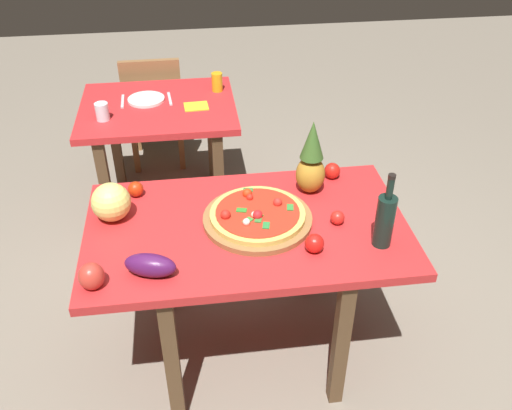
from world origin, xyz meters
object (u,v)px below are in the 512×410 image
at_px(pizza, 257,214).
at_px(background_table, 160,124).
at_px(pizza_board, 258,219).
at_px(tomato_near_board, 314,243).
at_px(tomato_at_corner, 337,218).
at_px(dinner_plate, 146,99).
at_px(pineapple_left, 311,161).
at_px(melon, 111,202).
at_px(display_table, 247,242).
at_px(tomato_by_bottle, 136,189).
at_px(knife_utensil, 170,99).
at_px(bell_pepper, 91,276).
at_px(dining_chair, 154,105).
at_px(wine_bottle, 385,219).
at_px(tomato_beside_pepper, 332,171).
at_px(eggplant, 150,265).
at_px(drinking_glass_water, 102,112).
at_px(fork_utensil, 123,101).
at_px(napkin_folded, 196,106).
at_px(drinking_glass_juice, 217,82).

bearing_deg(pizza, background_table, 109.61).
relative_size(pizza_board, tomato_near_board, 6.02).
relative_size(tomato_at_corner, dinner_plate, 0.27).
height_order(pineapple_left, melon, pineapple_left).
height_order(display_table, tomato_by_bottle, tomato_by_bottle).
bearing_deg(knife_utensil, background_table, -140.68).
xyz_separation_m(pineapple_left, melon, (-0.87, -0.10, -0.07)).
height_order(pizza, pineapple_left, pineapple_left).
bearing_deg(knife_utensil, bell_pepper, -105.01).
distance_m(dining_chair, tomato_near_board, 2.17).
relative_size(wine_bottle, tomato_beside_pepper, 4.32).
height_order(tomato_at_corner, tomato_near_board, tomato_near_board).
height_order(dining_chair, melon, melon).
xyz_separation_m(wine_bottle, eggplant, (-0.91, -0.06, -0.08)).
relative_size(display_table, dinner_plate, 6.16).
relative_size(wine_bottle, drinking_glass_water, 3.30).
bearing_deg(display_table, dinner_plate, 109.16).
distance_m(tomato_at_corner, knife_utensil, 1.51).
bearing_deg(tomato_beside_pepper, pizza_board, -143.23).
bearing_deg(fork_utensil, dining_chair, 72.46).
bearing_deg(napkin_folded, tomato_near_board, -73.75).
bearing_deg(display_table, background_table, 107.38).
bearing_deg(display_table, pineapple_left, 34.74).
xyz_separation_m(background_table, drinking_glass_juice, (0.37, 0.16, 0.18)).
relative_size(melon, dinner_plate, 0.75).
xyz_separation_m(melon, eggplant, (0.17, -0.38, -0.04)).
xyz_separation_m(dining_chair, drinking_glass_water, (-0.24, -0.75, 0.33)).
xyz_separation_m(bell_pepper, drinking_glass_juice, (0.59, 1.69, 0.01)).
xyz_separation_m(background_table, wine_bottle, (0.91, -1.43, 0.24)).
relative_size(tomato_at_corner, napkin_folded, 0.43).
bearing_deg(tomato_near_board, dining_chair, 108.63).
relative_size(pizza_board, melon, 2.79).
relative_size(dining_chair, tomato_beside_pepper, 11.18).
distance_m(melon, eggplant, 0.42).
distance_m(pizza_board, knife_utensil, 1.34).
height_order(pizza, drinking_glass_juice, drinking_glass_juice).
xyz_separation_m(pizza, tomato_beside_pepper, (0.40, 0.29, -0.00)).
height_order(pizza_board, napkin_folded, pizza_board).
height_order(pizza, tomato_at_corner, pizza).
distance_m(tomato_by_bottle, knife_utensil, 1.03).
xyz_separation_m(pizza, dinner_plate, (-0.50, 1.28, -0.03)).
height_order(melon, eggplant, melon).
distance_m(tomato_near_board, drinking_glass_water, 1.59).
height_order(tomato_at_corner, tomato_by_bottle, tomato_by_bottle).
xyz_separation_m(display_table, tomato_beside_pepper, (0.44, 0.31, 0.13)).
height_order(display_table, bell_pepper, bell_pepper).
bearing_deg(dining_chair, tomato_at_corner, 113.18).
bearing_deg(bell_pepper, fork_utensil, 89.68).
height_order(background_table, tomato_by_bottle, tomato_by_bottle).
bearing_deg(eggplant, tomato_beside_pepper, 34.30).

